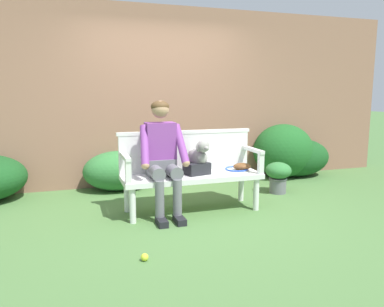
{
  "coord_description": "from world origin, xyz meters",
  "views": [
    {
      "loc": [
        -1.35,
        -4.14,
        1.42
      ],
      "look_at": [
        0.0,
        0.0,
        0.7
      ],
      "focal_mm": 35.06,
      "sensor_mm": 36.0,
      "label": 1
    }
  ],
  "objects_px": {
    "person_seated": "(162,154)",
    "tennis_ball": "(145,257)",
    "dog_on_bench": "(199,156)",
    "baseball_glove": "(242,167)",
    "sports_bag": "(197,168)",
    "garden_bench": "(192,179)",
    "potted_plant": "(278,175)",
    "tennis_racket": "(236,169)"
  },
  "relations": [
    {
      "from": "dog_on_bench",
      "to": "baseball_glove",
      "type": "height_order",
      "value": "dog_on_bench"
    },
    {
      "from": "sports_bag",
      "to": "dog_on_bench",
      "type": "bearing_deg",
      "value": 43.15
    },
    {
      "from": "tennis_ball",
      "to": "dog_on_bench",
      "type": "bearing_deg",
      "value": 52.91
    },
    {
      "from": "garden_bench",
      "to": "tennis_ball",
      "type": "distance_m",
      "value": 1.46
    },
    {
      "from": "garden_bench",
      "to": "tennis_ball",
      "type": "bearing_deg",
      "value": -124.53
    },
    {
      "from": "person_seated",
      "to": "tennis_ball",
      "type": "bearing_deg",
      "value": -110.93
    },
    {
      "from": "person_seated",
      "to": "sports_bag",
      "type": "xyz_separation_m",
      "value": [
        0.42,
        0.0,
        -0.2
      ]
    },
    {
      "from": "person_seated",
      "to": "tennis_racket",
      "type": "height_order",
      "value": "person_seated"
    },
    {
      "from": "garden_bench",
      "to": "potted_plant",
      "type": "distance_m",
      "value": 1.47
    },
    {
      "from": "sports_bag",
      "to": "potted_plant",
      "type": "height_order",
      "value": "sports_bag"
    },
    {
      "from": "sports_bag",
      "to": "person_seated",
      "type": "bearing_deg",
      "value": -179.86
    },
    {
      "from": "tennis_racket",
      "to": "potted_plant",
      "type": "distance_m",
      "value": 0.86
    },
    {
      "from": "potted_plant",
      "to": "tennis_racket",
      "type": "bearing_deg",
      "value": -159.69
    },
    {
      "from": "person_seated",
      "to": "tennis_racket",
      "type": "distance_m",
      "value": 1.03
    },
    {
      "from": "tennis_ball",
      "to": "potted_plant",
      "type": "bearing_deg",
      "value": 35.23
    },
    {
      "from": "dog_on_bench",
      "to": "tennis_racket",
      "type": "xyz_separation_m",
      "value": [
        0.53,
        0.09,
        -0.2
      ]
    },
    {
      "from": "tennis_racket",
      "to": "potted_plant",
      "type": "xyz_separation_m",
      "value": [
        0.79,
        0.29,
        -0.2
      ]
    },
    {
      "from": "dog_on_bench",
      "to": "baseball_glove",
      "type": "bearing_deg",
      "value": 1.92
    },
    {
      "from": "tennis_ball",
      "to": "potted_plant",
      "type": "height_order",
      "value": "potted_plant"
    },
    {
      "from": "garden_bench",
      "to": "dog_on_bench",
      "type": "distance_m",
      "value": 0.28
    },
    {
      "from": "garden_bench",
      "to": "potted_plant",
      "type": "bearing_deg",
      "value": 15.63
    },
    {
      "from": "baseball_glove",
      "to": "tennis_ball",
      "type": "xyz_separation_m",
      "value": [
        -1.47,
        -1.21,
        -0.46
      ]
    },
    {
      "from": "dog_on_bench",
      "to": "tennis_ball",
      "type": "height_order",
      "value": "dog_on_bench"
    },
    {
      "from": "garden_bench",
      "to": "tennis_ball",
      "type": "xyz_separation_m",
      "value": [
        -0.8,
        -1.17,
        -0.36
      ]
    },
    {
      "from": "dog_on_bench",
      "to": "potted_plant",
      "type": "xyz_separation_m",
      "value": [
        1.32,
        0.38,
        -0.39
      ]
    },
    {
      "from": "garden_bench",
      "to": "sports_bag",
      "type": "distance_m",
      "value": 0.14
    },
    {
      "from": "sports_bag",
      "to": "tennis_racket",
      "type": "bearing_deg",
      "value": 11.93
    },
    {
      "from": "baseball_glove",
      "to": "garden_bench",
      "type": "bearing_deg",
      "value": -166.13
    },
    {
      "from": "person_seated",
      "to": "garden_bench",
      "type": "bearing_deg",
      "value": 2.83
    },
    {
      "from": "tennis_ball",
      "to": "potted_plant",
      "type": "xyz_separation_m",
      "value": [
        2.21,
        1.56,
        0.23
      ]
    },
    {
      "from": "dog_on_bench",
      "to": "tennis_ball",
      "type": "bearing_deg",
      "value": -127.09
    },
    {
      "from": "tennis_ball",
      "to": "baseball_glove",
      "type": "bearing_deg",
      "value": 39.28
    },
    {
      "from": "baseball_glove",
      "to": "sports_bag",
      "type": "distance_m",
      "value": 0.62
    },
    {
      "from": "baseball_glove",
      "to": "tennis_racket",
      "type": "bearing_deg",
      "value": 137.17
    },
    {
      "from": "dog_on_bench",
      "to": "person_seated",
      "type": "bearing_deg",
      "value": -175.59
    },
    {
      "from": "tennis_racket",
      "to": "sports_bag",
      "type": "height_order",
      "value": "sports_bag"
    },
    {
      "from": "potted_plant",
      "to": "sports_bag",
      "type": "bearing_deg",
      "value": -163.1
    },
    {
      "from": "dog_on_bench",
      "to": "baseball_glove",
      "type": "xyz_separation_m",
      "value": [
        0.58,
        0.02,
        -0.16
      ]
    },
    {
      "from": "tennis_racket",
      "to": "sports_bag",
      "type": "xyz_separation_m",
      "value": [
        -0.56,
        -0.12,
        0.06
      ]
    },
    {
      "from": "tennis_racket",
      "to": "person_seated",
      "type": "bearing_deg",
      "value": -173.03
    },
    {
      "from": "garden_bench",
      "to": "tennis_racket",
      "type": "xyz_separation_m",
      "value": [
        0.62,
        0.1,
        0.07
      ]
    },
    {
      "from": "baseball_glove",
      "to": "potted_plant",
      "type": "relative_size",
      "value": 0.5
    }
  ]
}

